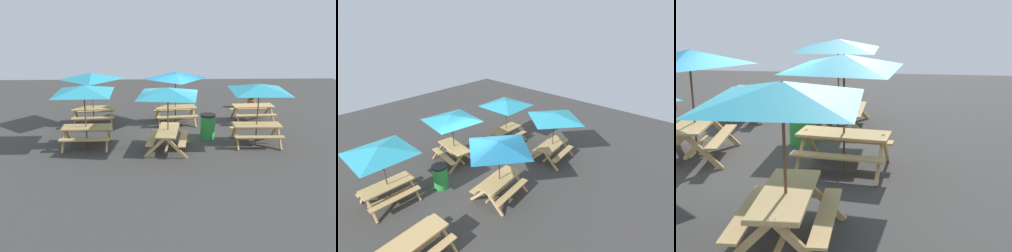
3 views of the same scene
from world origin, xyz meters
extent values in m
plane|color=#3D3A38|center=(0.00, 0.00, 0.00)|extent=(24.12, 24.12, 0.00)
cube|color=tan|center=(0.31, 1.84, 0.74)|extent=(0.93, 1.88, 0.05)
cube|color=tan|center=(0.85, 1.76, 0.45)|extent=(0.50, 1.82, 0.04)
cube|color=tan|center=(-0.24, 1.91, 0.45)|extent=(0.50, 1.82, 0.04)
cube|color=tan|center=(0.57, 1.01, 0.37)|extent=(0.80, 0.17, 0.81)
cube|color=tan|center=(-0.16, 1.11, 0.37)|extent=(0.80, 0.17, 0.81)
cube|color=tan|center=(0.77, 2.56, 0.37)|extent=(0.80, 0.17, 0.81)
cube|color=tan|center=(0.05, 2.66, 0.37)|extent=(0.80, 0.17, 0.81)
cube|color=tan|center=(0.31, 1.84, 0.22)|extent=(0.28, 1.56, 0.06)
cylinder|color=brown|center=(0.31, 1.84, 1.15)|extent=(0.04, 0.04, 2.30)
pyramid|color=teal|center=(0.31, 1.84, 2.16)|extent=(2.80, 2.80, 0.28)
cube|color=tan|center=(-0.11, -1.41, 0.74)|extent=(1.87, 0.90, 0.05)
cube|color=tan|center=(-0.05, -1.96, 0.45)|extent=(1.82, 0.47, 0.04)
cube|color=tan|center=(-0.18, -0.87, 0.45)|extent=(1.82, 0.47, 0.04)
cube|color=tan|center=(-0.85, -1.87, 0.37)|extent=(0.15, 0.80, 0.81)
cube|color=tan|center=(-0.93, -1.14, 0.37)|extent=(0.15, 0.80, 0.81)
cube|color=tan|center=(0.70, -1.68, 0.37)|extent=(0.15, 0.80, 0.81)
cube|color=tan|center=(0.62, -0.96, 0.37)|extent=(0.15, 0.80, 0.81)
cube|color=tan|center=(-0.11, -1.41, 0.22)|extent=(1.56, 0.25, 0.06)
cylinder|color=brown|center=(-0.11, -1.41, 1.15)|extent=(0.04, 0.04, 2.30)
pyramid|color=teal|center=(-0.11, -1.41, 2.16)|extent=(2.22, 2.22, 0.28)
cube|color=tan|center=(3.30, 1.39, 0.74)|extent=(1.82, 0.75, 0.05)
cube|color=tan|center=(3.32, 0.84, 0.45)|extent=(1.81, 0.31, 0.04)
cube|color=tan|center=(3.29, 1.94, 0.45)|extent=(1.81, 0.31, 0.04)
cube|color=tan|center=(2.53, 1.01, 0.37)|extent=(0.08, 0.80, 0.81)
cube|color=tan|center=(2.51, 1.74, 0.37)|extent=(0.08, 0.80, 0.81)
cube|color=tan|center=(4.09, 1.05, 0.37)|extent=(0.08, 0.80, 0.81)
cube|color=tan|center=(4.07, 1.78, 0.37)|extent=(0.08, 0.80, 0.81)
cube|color=tan|center=(3.30, 1.39, 0.22)|extent=(1.56, 0.11, 0.06)
cylinder|color=brown|center=(3.30, 1.39, 1.15)|extent=(0.04, 0.04, 2.30)
pyramid|color=teal|center=(3.30, 1.39, 2.16)|extent=(2.83, 2.83, 0.28)
cube|color=tan|center=(-3.03, 1.29, 0.74)|extent=(1.81, 0.73, 0.05)
cube|color=tan|center=(-3.04, 0.74, 0.45)|extent=(1.80, 0.29, 0.04)
cube|color=tan|center=(-3.02, 1.84, 0.45)|extent=(1.80, 0.29, 0.04)
cube|color=tan|center=(-3.82, 0.94, 0.37)|extent=(0.07, 0.80, 0.81)
cube|color=tan|center=(-3.80, 1.67, 0.37)|extent=(0.07, 0.80, 0.81)
cube|color=tan|center=(-2.26, 0.91, 0.37)|extent=(0.07, 0.80, 0.81)
cube|color=tan|center=(-2.24, 1.64, 0.37)|extent=(0.07, 0.80, 0.81)
cube|color=tan|center=(-3.03, 1.29, 0.22)|extent=(1.56, 0.10, 0.06)
cylinder|color=brown|center=(-3.03, 1.29, 1.15)|extent=(0.04, 0.04, 2.30)
pyramid|color=teal|center=(-3.03, 1.29, 2.16)|extent=(2.83, 2.83, 0.28)
cube|color=tan|center=(3.48, -1.33, 0.74)|extent=(1.86, 0.86, 0.05)
cube|color=tan|center=(3.53, -1.88, 0.45)|extent=(1.82, 0.43, 0.04)
cube|color=tan|center=(3.43, -0.78, 0.45)|extent=(1.82, 0.43, 0.04)
cube|color=tan|center=(2.74, -1.77, 0.37)|extent=(0.13, 0.80, 0.81)
cube|color=tan|center=(2.67, -1.04, 0.37)|extent=(0.13, 0.80, 0.81)
cube|color=tan|center=(4.29, -1.62, 0.37)|extent=(0.13, 0.80, 0.81)
cube|color=tan|center=(4.22, -0.90, 0.37)|extent=(0.13, 0.80, 0.81)
cube|color=tan|center=(3.48, -1.33, 0.22)|extent=(1.56, 0.21, 0.06)
cylinder|color=brown|center=(3.48, -1.33, 1.15)|extent=(0.04, 0.04, 2.30)
pyramid|color=teal|center=(3.48, -1.33, 2.16)|extent=(2.18, 2.18, 0.28)
cube|color=tan|center=(-3.59, -1.55, 0.74)|extent=(1.84, 0.80, 0.05)
cube|color=tan|center=(-3.62, -1.01, 0.45)|extent=(1.81, 0.36, 0.04)
cube|color=tan|center=(-2.79, -1.87, 0.37)|extent=(0.11, 0.80, 0.81)
cube|color=tan|center=(-2.84, -1.15, 0.37)|extent=(0.11, 0.80, 0.81)
cube|color=tan|center=(-3.59, -1.55, 0.22)|extent=(1.56, 0.16, 0.06)
cylinder|color=green|center=(-1.28, 0.65, 0.45)|extent=(0.56, 0.56, 0.90)
cylinder|color=black|center=(-1.28, 0.65, 0.94)|extent=(0.59, 0.59, 0.08)
camera|label=1|loc=(0.67, 14.53, 4.95)|focal=40.00mm
camera|label=2|loc=(-5.78, -6.94, 6.44)|focal=28.00mm
camera|label=3|loc=(9.05, 2.87, 3.32)|focal=50.00mm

